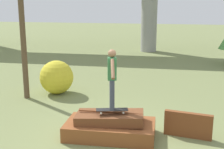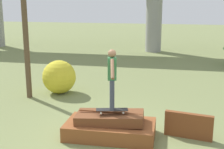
# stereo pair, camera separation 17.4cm
# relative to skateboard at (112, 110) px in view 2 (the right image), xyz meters

# --- Properties ---
(ground_plane) EXTENTS (80.00, 80.00, 0.00)m
(ground_plane) POSITION_rel_skateboard_xyz_m (-0.07, 0.08, -0.79)
(ground_plane) COLOR olive
(scrap_pile) EXTENTS (2.38, 1.29, 0.71)m
(scrap_pile) POSITION_rel_skateboard_xyz_m (-0.07, 0.08, -0.51)
(scrap_pile) COLOR brown
(scrap_pile) RESTS_ON ground_plane
(scrap_plank_loose) EXTENTS (1.26, 0.38, 0.68)m
(scrap_plank_loose) POSITION_rel_skateboard_xyz_m (1.97, 0.43, -0.45)
(scrap_plank_loose) COLOR brown
(scrap_plank_loose) RESTS_ON ground_plane
(skateboard) EXTENTS (0.86, 0.42, 0.09)m
(skateboard) POSITION_rel_skateboard_xyz_m (0.00, 0.00, 0.00)
(skateboard) COLOR black
(skateboard) RESTS_ON scrap_pile
(skater) EXTENTS (0.34, 1.08, 1.57)m
(skater) POSITION_rel_skateboard_xyz_m (0.00, 0.00, 0.92)
(skater) COLOR #383D4C
(skater) RESTS_ON skateboard
(bush_yellow_flowering) EXTENTS (1.30, 1.30, 1.30)m
(bush_yellow_flowering) POSITION_rel_skateboard_xyz_m (-2.85, 3.58, -0.14)
(bush_yellow_flowering) COLOR gold
(bush_yellow_flowering) RESTS_ON ground_plane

